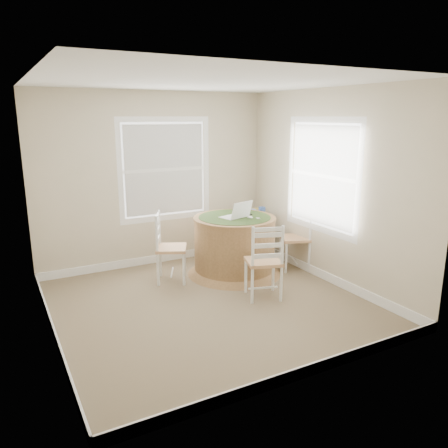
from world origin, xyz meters
TOP-DOWN VIEW (x-y plane):
  - room at (0.17, 0.16)m, footprint 3.64×3.64m
  - round_table at (0.80, 0.79)m, footprint 1.35×1.35m
  - chair_left at (-0.11, 0.95)m, footprint 0.54×0.55m
  - chair_near at (0.70, -0.13)m, footprint 0.52×0.51m
  - chair_right at (1.70, 0.55)m, footprint 0.53×0.54m
  - laptop at (0.80, 0.75)m, footprint 0.44×0.41m
  - mouse at (0.96, 0.63)m, footprint 0.09×0.12m
  - phone at (1.04, 0.55)m, footprint 0.07×0.10m
  - keys at (1.06, 0.79)m, footprint 0.07×0.06m
  - corner_chest at (1.50, 1.41)m, footprint 0.42×0.55m
  - tissue_box at (1.40, 1.28)m, footprint 0.12×0.12m
  - box_yellow at (1.56, 1.47)m, footprint 0.15×0.11m
  - box_blue at (1.58, 1.29)m, footprint 0.08×0.08m
  - cup_cream at (1.48, 1.55)m, footprint 0.07×0.07m

SIDE VIEW (x-z plane):
  - corner_chest at x=1.50m, z-range 0.00..0.70m
  - round_table at x=0.80m, z-range 0.03..0.88m
  - chair_left at x=-0.11m, z-range 0.00..0.95m
  - chair_near at x=0.70m, z-range 0.00..0.95m
  - chair_right at x=1.70m, z-range 0.00..0.95m
  - box_yellow at x=1.56m, z-range 0.70..0.76m
  - cup_cream at x=1.48m, z-range 0.70..0.79m
  - tissue_box at x=1.40m, z-range 0.70..0.80m
  - box_blue at x=1.58m, z-range 0.70..0.82m
  - phone at x=1.04m, z-range 0.84..0.85m
  - keys at x=1.06m, z-range 0.84..0.86m
  - mouse at x=0.96m, z-range 0.84..0.87m
  - laptop at x=0.80m, z-range 0.75..1.01m
  - room at x=0.17m, z-range -0.02..2.62m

